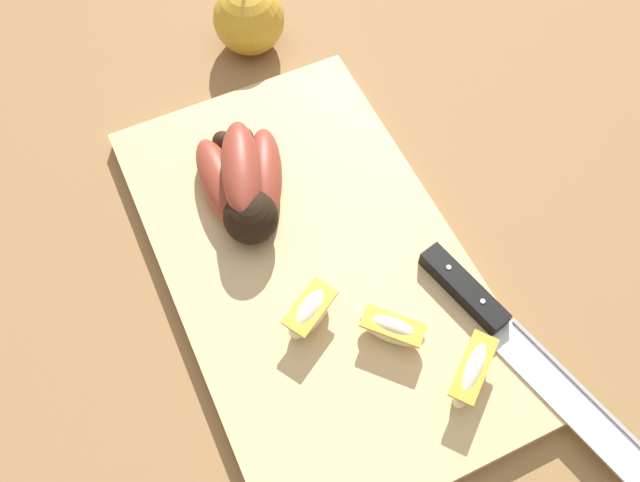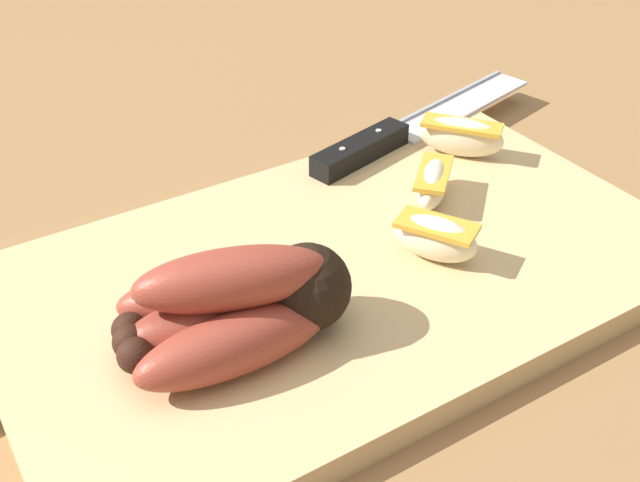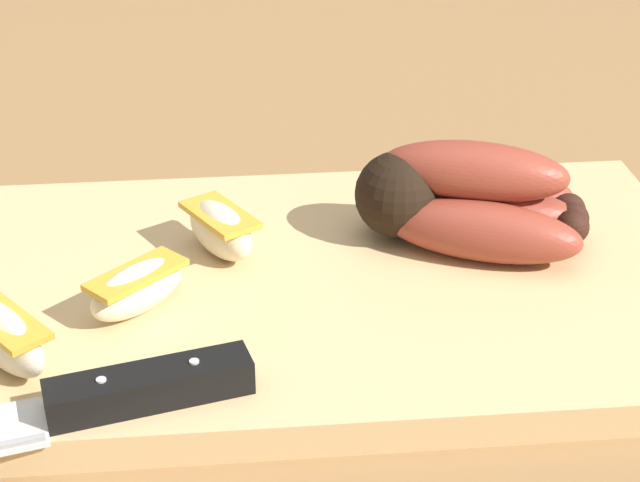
# 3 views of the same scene
# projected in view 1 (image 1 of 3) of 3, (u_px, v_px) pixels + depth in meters

# --- Properties ---
(ground_plane) EXTENTS (6.00, 6.00, 0.00)m
(ground_plane) POSITION_uv_depth(u_px,v_px,m) (336.00, 281.00, 0.69)
(ground_plane) COLOR olive
(cutting_board) EXTENTS (0.47, 0.28, 0.02)m
(cutting_board) POSITION_uv_depth(u_px,v_px,m) (315.00, 266.00, 0.69)
(cutting_board) COLOR tan
(cutting_board) RESTS_ON ground_plane
(banana_bunch) EXTENTS (0.14, 0.10, 0.07)m
(banana_bunch) POSITION_uv_depth(u_px,v_px,m) (243.00, 184.00, 0.69)
(banana_bunch) COLOR black
(banana_bunch) RESTS_ON cutting_board
(chefs_knife) EXTENTS (0.28, 0.09, 0.02)m
(chefs_knife) POSITION_uv_depth(u_px,v_px,m) (501.00, 326.00, 0.64)
(chefs_knife) COLOR silver
(chefs_knife) RESTS_ON cutting_board
(apple_wedge_near) EXTENTS (0.05, 0.06, 0.03)m
(apple_wedge_near) POSITION_uv_depth(u_px,v_px,m) (310.00, 312.00, 0.63)
(apple_wedge_near) COLOR beige
(apple_wedge_near) RESTS_ON cutting_board
(apple_wedge_middle) EXTENTS (0.06, 0.06, 0.03)m
(apple_wedge_middle) POSITION_uv_depth(u_px,v_px,m) (392.00, 329.00, 0.63)
(apple_wedge_middle) COLOR beige
(apple_wedge_middle) RESTS_ON cutting_board
(apple_wedge_far) EXTENTS (0.06, 0.07, 0.03)m
(apple_wedge_far) POSITION_uv_depth(u_px,v_px,m) (472.00, 371.00, 0.61)
(apple_wedge_far) COLOR beige
(apple_wedge_far) RESTS_ON cutting_board
(whole_apple) EXTENTS (0.08, 0.08, 0.10)m
(whole_apple) POSITION_uv_depth(u_px,v_px,m) (249.00, 19.00, 0.81)
(whole_apple) COLOR gold
(whole_apple) RESTS_ON ground_plane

